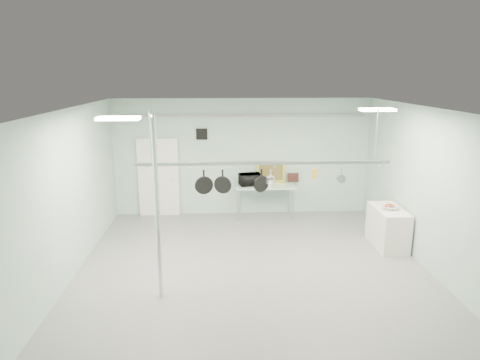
{
  "coord_description": "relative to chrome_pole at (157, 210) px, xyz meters",
  "views": [
    {
      "loc": [
        -0.67,
        -7.53,
        3.83
      ],
      "look_at": [
        -0.22,
        1.0,
        1.7
      ],
      "focal_mm": 32.0,
      "sensor_mm": 36.0,
      "label": 1
    }
  ],
  "objects": [
    {
      "name": "pot_rack",
      "position": [
        1.9,
        0.9,
        0.63
      ],
      "size": [
        4.8,
        0.06,
        1.0
      ],
      "color": "#B7B7BC",
      "rests_on": "ceiling"
    },
    {
      "name": "saucepan",
      "position": [
        3.38,
        0.9,
        0.35
      ],
      "size": [
        0.17,
        0.1,
        0.28
      ],
      "primitive_type": null,
      "rotation": [
        0.0,
        0.0,
        -0.07
      ],
      "color": "silver",
      "rests_on": "pot_rack"
    },
    {
      "name": "light_panel_right",
      "position": [
        4.1,
        1.2,
        1.56
      ],
      "size": [
        0.65,
        0.3,
        0.05
      ],
      "primitive_type": "cube",
      "color": "white",
      "rests_on": "ceiling"
    },
    {
      "name": "conduit_pipe",
      "position": [
        1.7,
        4.5,
        1.15
      ],
      "size": [
        6.6,
        0.07,
        0.07
      ],
      "primitive_type": "cylinder",
      "rotation": [
        0.0,
        1.57,
        0.0
      ],
      "color": "gray",
      "rests_on": "back_wall"
    },
    {
      "name": "grater",
      "position": [
        2.86,
        0.9,
        0.38
      ],
      "size": [
        0.09,
        0.05,
        0.21
      ],
      "primitive_type": null,
      "rotation": [
        0.0,
        0.0,
        -0.34
      ],
      "color": "gold",
      "rests_on": "pot_rack"
    },
    {
      "name": "microwave",
      "position": [
        1.89,
        4.22,
        -0.54
      ],
      "size": [
        0.63,
        0.49,
        0.32
      ],
      "primitive_type": "imported",
      "rotation": [
        0.0,
        0.0,
        3.33
      ],
      "color": "black",
      "rests_on": "prep_table"
    },
    {
      "name": "right_wall",
      "position": [
        5.19,
        0.6,
        0.0
      ],
      "size": [
        0.02,
        8.0,
        3.2
      ],
      "primitive_type": "cube",
      "color": "#A7C8BD",
      "rests_on": "floor"
    },
    {
      "name": "painting_small",
      "position": [
        3.11,
        4.5,
        -0.57
      ],
      "size": [
        0.3,
        0.09,
        0.25
      ],
      "primitive_type": "cube",
      "rotation": [
        -0.17,
        0.0,
        -0.02
      ],
      "color": "black",
      "rests_on": "prep_table"
    },
    {
      "name": "ceiling",
      "position": [
        1.7,
        0.6,
        1.59
      ],
      "size": [
        7.0,
        8.0,
        0.02
      ],
      "primitive_type": "cube",
      "color": "silver",
      "rests_on": "back_wall"
    },
    {
      "name": "light_panel_left",
      "position": [
        -0.5,
        -0.2,
        1.56
      ],
      "size": [
        0.65,
        0.3,
        0.05
      ],
      "primitive_type": "cube",
      "color": "white",
      "rests_on": "ceiling"
    },
    {
      "name": "chrome_pole",
      "position": [
        0.0,
        0.0,
        0.0
      ],
      "size": [
        0.08,
        0.08,
        3.2
      ],
      "primitive_type": "cylinder",
      "color": "silver",
      "rests_on": "floor"
    },
    {
      "name": "wall_vent",
      "position": [
        0.6,
        4.57,
        0.65
      ],
      "size": [
        0.3,
        0.04,
        0.3
      ],
      "primitive_type": "cube",
      "color": "black",
      "rests_on": "back_wall"
    },
    {
      "name": "whisk",
      "position": [
        2.02,
        0.9,
        0.32
      ],
      "size": [
        0.22,
        0.22,
        0.33
      ],
      "primitive_type": null,
      "rotation": [
        0.0,
        0.0,
        -0.29
      ],
      "color": "silver",
      "rests_on": "pot_rack"
    },
    {
      "name": "fruit_bowl",
      "position": [
        4.84,
        1.96,
        -0.66
      ],
      "size": [
        0.45,
        0.45,
        0.09
      ],
      "primitive_type": "imported",
      "rotation": [
        0.0,
        0.0,
        -0.31
      ],
      "color": "silver",
      "rests_on": "side_cabinet"
    },
    {
      "name": "skillet_mid",
      "position": [
        1.11,
        0.9,
        0.26
      ],
      "size": [
        0.34,
        0.16,
        0.45
      ],
      "primitive_type": null,
      "rotation": [
        0.0,
        0.0,
        -0.29
      ],
      "color": "black",
      "rests_on": "pot_rack"
    },
    {
      "name": "prep_table",
      "position": [
        2.3,
        4.2,
        -0.77
      ],
      "size": [
        1.6,
        0.7,
        0.91
      ],
      "color": "#A9C7B4",
      "rests_on": "floor"
    },
    {
      "name": "coffee_canister",
      "position": [
        2.39,
        4.07,
        -0.6
      ],
      "size": [
        0.17,
        0.17,
        0.19
      ],
      "primitive_type": "cylinder",
      "rotation": [
        0.0,
        0.0,
        0.02
      ],
      "color": "silver",
      "rests_on": "prep_table"
    },
    {
      "name": "skillet_right",
      "position": [
        1.85,
        0.9,
        0.27
      ],
      "size": [
        0.32,
        0.19,
        0.43
      ],
      "primitive_type": null,
      "rotation": [
        0.0,
        0.0,
        0.44
      ],
      "color": "black",
      "rests_on": "pot_rack"
    },
    {
      "name": "fruit_cluster",
      "position": [
        4.84,
        1.96,
        -0.62
      ],
      "size": [
        0.24,
        0.24,
        0.09
      ],
      "primitive_type": null,
      "color": "#B51011",
      "rests_on": "fruit_bowl"
    },
    {
      "name": "door",
      "position": [
        -0.6,
        4.54,
        -0.55
      ],
      "size": [
        1.1,
        0.1,
        2.2
      ],
      "primitive_type": "cube",
      "color": "silver",
      "rests_on": "floor"
    },
    {
      "name": "painting_large",
      "position": [
        2.48,
        4.5,
        -0.41
      ],
      "size": [
        0.78,
        0.13,
        0.58
      ],
      "primitive_type": "cube",
      "rotation": [
        -0.14,
        0.0,
        -0.01
      ],
      "color": "yellow",
      "rests_on": "prep_table"
    },
    {
      "name": "floor",
      "position": [
        1.7,
        0.6,
        -1.6
      ],
      "size": [
        8.0,
        8.0,
        0.0
      ],
      "primitive_type": "plane",
      "color": "gray",
      "rests_on": "ground"
    },
    {
      "name": "side_cabinet",
      "position": [
        4.85,
        2.0,
        -1.15
      ],
      "size": [
        0.6,
        1.2,
        0.9
      ],
      "primitive_type": "cube",
      "color": "silver",
      "rests_on": "floor"
    },
    {
      "name": "skillet_left",
      "position": [
        0.76,
        0.9,
        0.26
      ],
      "size": [
        0.35,
        0.12,
        0.46
      ],
      "primitive_type": null,
      "rotation": [
        0.0,
        0.0,
        0.19
      ],
      "color": "black",
      "rests_on": "pot_rack"
    },
    {
      "name": "back_wall",
      "position": [
        1.7,
        4.59,
        0.0
      ],
      "size": [
        7.0,
        0.02,
        3.2
      ],
      "primitive_type": "cube",
      "color": "#A7C8BD",
      "rests_on": "floor"
    }
  ]
}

